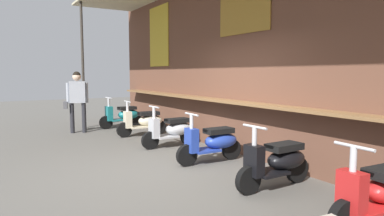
# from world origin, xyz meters

# --- Properties ---
(ground_plane) EXTENTS (36.32, 36.32, 0.00)m
(ground_plane) POSITION_xyz_m (0.00, 0.00, 0.00)
(ground_plane) COLOR #56544F
(market_stall_facade) EXTENTS (12.97, 2.26, 3.94)m
(market_stall_facade) POSITION_xyz_m (0.00, 1.90, 2.16)
(market_stall_facade) COLOR brown
(market_stall_facade) RESTS_ON ground_plane
(scooter_teal) EXTENTS (0.48, 1.40, 0.97)m
(scooter_teal) POSITION_xyz_m (-4.92, 1.08, 0.39)
(scooter_teal) COLOR #197075
(scooter_teal) RESTS_ON ground_plane
(scooter_cream) EXTENTS (0.47, 1.40, 0.97)m
(scooter_cream) POSITION_xyz_m (-3.26, 1.08, 0.39)
(scooter_cream) COLOR beige
(scooter_cream) RESTS_ON ground_plane
(scooter_silver) EXTENTS (0.46, 1.40, 0.97)m
(scooter_silver) POSITION_xyz_m (-1.63, 1.08, 0.39)
(scooter_silver) COLOR #B2B5BA
(scooter_silver) RESTS_ON ground_plane
(scooter_blue) EXTENTS (0.46, 1.40, 0.97)m
(scooter_blue) POSITION_xyz_m (0.01, 1.08, 0.39)
(scooter_blue) COLOR #233D9E
(scooter_blue) RESTS_ON ground_plane
(scooter_black) EXTENTS (0.46, 1.40, 0.97)m
(scooter_black) POSITION_xyz_m (1.68, 1.08, 0.39)
(scooter_black) COLOR black
(scooter_black) RESTS_ON ground_plane
(scooter_red) EXTENTS (0.49, 1.40, 0.97)m
(scooter_red) POSITION_xyz_m (3.21, 1.08, 0.39)
(scooter_red) COLOR red
(scooter_red) RESTS_ON ground_plane
(shopper_with_handbag) EXTENTS (0.35, 0.69, 1.75)m
(shopper_with_handbag) POSITION_xyz_m (-4.66, -0.39, 1.08)
(shopper_with_handbag) COLOR #232328
(shopper_with_handbag) RESTS_ON ground_plane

